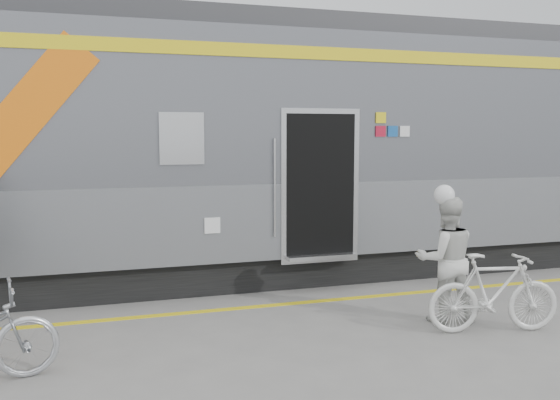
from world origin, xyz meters
name	(u,v)px	position (x,y,z in m)	size (l,w,h in m)	color
ground	(310,367)	(0.00, 0.00, 0.00)	(90.00, 90.00, 0.00)	slate
train	(157,150)	(-1.06, 4.19, 2.05)	(24.00, 3.17, 4.10)	black
safety_strip	(255,307)	(0.00, 2.15, 0.00)	(24.00, 0.12, 0.01)	yellow
woman	(446,259)	(2.10, 0.90, 0.78)	(0.76, 0.59, 1.56)	silver
bicycle_right	(494,293)	(2.40, 0.35, 0.47)	(0.44, 1.57, 0.94)	silver
helmet_woman	(448,186)	(2.10, 0.90, 1.68)	(0.25, 0.25, 0.25)	white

